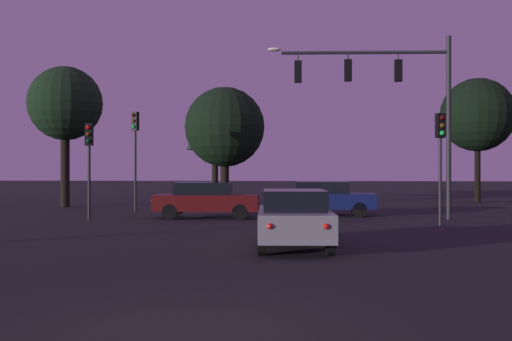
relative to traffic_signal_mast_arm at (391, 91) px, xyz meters
The scene contains 12 objects.
ground_plane 9.52m from the traffic_signal_mast_arm, 129.54° to the left, with size 168.00×168.00×0.00m, color black.
traffic_signal_mast_arm is the anchor object (origin of this frame).
traffic_light_corner_left 12.62m from the traffic_signal_mast_arm, behind, with size 0.31×0.36×3.93m.
traffic_light_corner_right 12.40m from the traffic_signal_mast_arm, 163.75° to the left, with size 0.36×0.39×4.86m.
traffic_light_median 3.94m from the traffic_signal_mast_arm, 63.74° to the right, with size 0.36×0.38×4.12m.
car_nearside_lane 11.33m from the traffic_signal_mast_arm, 111.88° to the right, with size 2.08×4.48×1.52m.
car_crossing_left 5.60m from the traffic_signal_mast_arm, 143.89° to the left, with size 4.46×1.90×1.52m.
car_crossing_right 8.97m from the traffic_signal_mast_arm, behind, with size 4.52×1.98×1.52m.
tree_behind_sign 18.19m from the traffic_signal_mast_arm, 156.90° to the left, with size 4.07×4.07×7.76m.
tree_left_far 12.14m from the traffic_signal_mast_arm, 132.02° to the left, with size 4.56×4.56×6.78m.
tree_center_horizon 16.28m from the traffic_signal_mast_arm, 62.63° to the left, with size 4.69×4.69×7.92m.
tree_right_cluster 19.58m from the traffic_signal_mast_arm, 120.10° to the left, with size 4.01×4.01×7.33m.
Camera 1 is at (1.41, -7.26, 2.03)m, focal length 43.00 mm.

